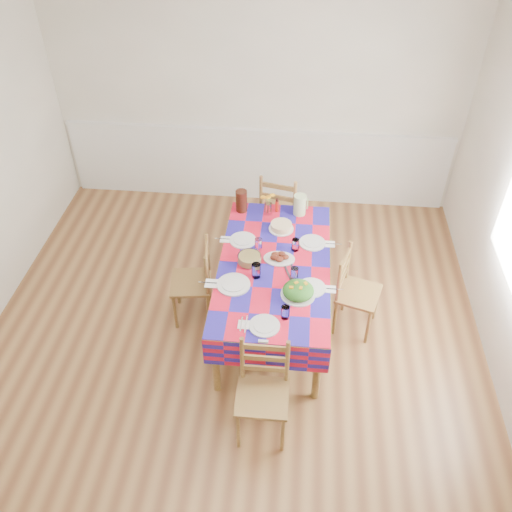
{
  "coord_description": "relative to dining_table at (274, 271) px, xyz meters",
  "views": [
    {
      "loc": [
        0.52,
        -3.03,
        3.79
      ],
      "look_at": [
        0.2,
        0.28,
        0.94
      ],
      "focal_mm": 38.0,
      "sensor_mm": 36.0,
      "label": 1
    }
  ],
  "objects": [
    {
      "name": "wainscot",
      "position": [
        -0.34,
        2.02,
        -0.14
      ],
      "size": [
        4.41,
        0.06,
        0.92
      ],
      "color": "white",
      "rests_on": "room"
    },
    {
      "name": "tea_pitcher",
      "position": [
        -0.37,
        0.76,
        0.19
      ],
      "size": [
        0.11,
        0.11,
        0.22
      ],
      "primitive_type": "cylinder",
      "color": "black",
      "rests_on": "dining_table"
    },
    {
      "name": "flower_vase",
      "position": [
        -0.11,
        0.73,
        0.17
      ],
      "size": [
        0.14,
        0.12,
        0.22
      ],
      "color": "white",
      "rests_on": "dining_table"
    },
    {
      "name": "room",
      "position": [
        -0.34,
        -0.47,
        0.73
      ],
      "size": [
        4.58,
        5.08,
        2.78
      ],
      "color": "brown",
      "rests_on": "ground"
    },
    {
      "name": "cake",
      "position": [
        0.03,
        0.5,
        0.11
      ],
      "size": [
        0.23,
        0.23,
        0.06
      ],
      "color": "silver",
      "rests_on": "dining_table"
    },
    {
      "name": "chair_right",
      "position": [
        0.72,
        0.01,
        -0.21
      ],
      "size": [
        0.45,
        0.46,
        0.84
      ],
      "rotation": [
        0.0,
        0.0,
        1.28
      ],
      "color": "brown",
      "rests_on": "room"
    },
    {
      "name": "green_pitcher",
      "position": [
        0.19,
        0.76,
        0.18
      ],
      "size": [
        0.12,
        0.12,
        0.21
      ],
      "primitive_type": "cylinder",
      "color": "#AFCC90",
      "rests_on": "dining_table"
    },
    {
      "name": "setting_right_near",
      "position": [
        0.28,
        -0.23,
        0.1
      ],
      "size": [
        0.44,
        0.25,
        0.11
      ],
      "rotation": [
        0.0,
        0.0,
        -1.57
      ],
      "color": "silver",
      "rests_on": "dining_table"
    },
    {
      "name": "serving_utensils",
      "position": [
        0.13,
        -0.07,
        0.08
      ],
      "size": [
        0.12,
        0.27,
        0.01
      ],
      "color": "black",
      "rests_on": "dining_table"
    },
    {
      "name": "setting_left_far",
      "position": [
        -0.26,
        0.26,
        0.1
      ],
      "size": [
        0.44,
        0.26,
        0.12
      ],
      "rotation": [
        0.0,
        0.0,
        1.57
      ],
      "color": "silver",
      "rests_on": "dining_table"
    },
    {
      "name": "chair_left",
      "position": [
        -0.72,
        0.01,
        -0.21
      ],
      "size": [
        0.4,
        0.42,
        0.85
      ],
      "rotation": [
        0.0,
        0.0,
        -1.43
      ],
      "color": "brown",
      "rests_on": "room"
    },
    {
      "name": "chair_far",
      "position": [
        -0.01,
        1.13,
        -0.17
      ],
      "size": [
        0.48,
        0.47,
        0.92
      ],
      "rotation": [
        0.0,
        0.0,
        2.92
      ],
      "color": "brown",
      "rests_on": "room"
    },
    {
      "name": "chair_near",
      "position": [
        0.0,
        -1.13,
        -0.19
      ],
      "size": [
        0.38,
        0.37,
        0.87
      ],
      "rotation": [
        0.0,
        0.0,
        -0.0
      ],
      "color": "brown",
      "rests_on": "room"
    },
    {
      "name": "meat_platter",
      "position": [
        0.04,
        0.07,
        0.1
      ],
      "size": [
        0.28,
        0.2,
        0.05
      ],
      "color": "silver",
      "rests_on": "dining_table"
    },
    {
      "name": "salad_platter",
      "position": [
        0.22,
        -0.36,
        0.12
      ],
      "size": [
        0.28,
        0.28,
        0.12
      ],
      "color": "silver",
      "rests_on": "dining_table"
    },
    {
      "name": "name_card",
      "position": [
        -0.02,
        -0.88,
        0.08
      ],
      "size": [
        0.08,
        0.02,
        0.02
      ],
      "primitive_type": "cube",
      "color": "silver",
      "rests_on": "dining_table"
    },
    {
      "name": "pasta_bowl",
      "position": [
        -0.22,
        0.01,
        0.11
      ],
      "size": [
        0.21,
        0.21,
        0.07
      ],
      "color": "white",
      "rests_on": "dining_table"
    },
    {
      "name": "setting_left_near",
      "position": [
        -0.26,
        -0.25,
        0.11
      ],
      "size": [
        0.51,
        0.3,
        0.13
      ],
      "rotation": [
        0.0,
        0.0,
        1.57
      ],
      "color": "silver",
      "rests_on": "dining_table"
    },
    {
      "name": "setting_right_far",
      "position": [
        0.27,
        0.28,
        0.1
      ],
      "size": [
        0.45,
        0.26,
        0.11
      ],
      "rotation": [
        0.0,
        0.0,
        -1.57
      ],
      "color": "silver",
      "rests_on": "dining_table"
    },
    {
      "name": "setting_near_head",
      "position": [
        0.02,
        -0.68,
        0.1
      ],
      "size": [
        0.39,
        0.26,
        0.12
      ],
      "color": "silver",
      "rests_on": "dining_table"
    },
    {
      "name": "dining_table",
      "position": [
        0.0,
        0.0,
        0.0
      ],
      "size": [
        0.96,
        1.79,
        0.7
      ],
      "color": "brown",
      "rests_on": "room"
    },
    {
      "name": "hot_sauce",
      "position": [
        -0.03,
        0.78,
        0.15
      ],
      "size": [
        0.03,
        0.03,
        0.14
      ],
      "primitive_type": "cylinder",
      "color": "red",
      "rests_on": "dining_table"
    }
  ]
}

